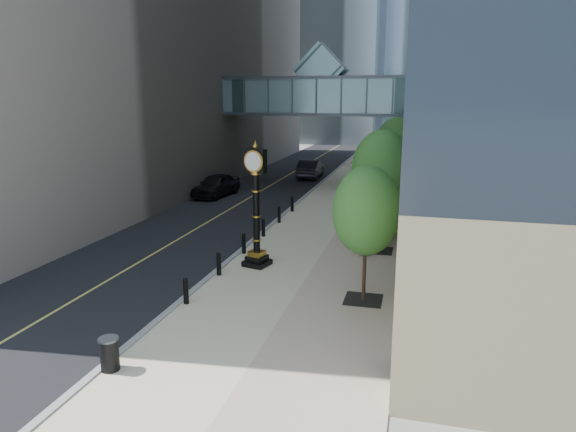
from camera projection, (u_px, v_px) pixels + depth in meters
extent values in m
plane|color=gray|center=(247.00, 324.00, 17.38)|extent=(320.00, 320.00, 0.00)
cube|color=black|center=(305.00, 165.00, 56.77)|extent=(8.00, 180.00, 0.02)
cube|color=beige|center=(378.00, 168.00, 54.80)|extent=(8.00, 180.00, 0.06)
cube|color=gray|center=(341.00, 166.00, 55.78)|extent=(0.25, 180.00, 0.07)
cube|color=#487273|center=(321.00, 96.00, 42.76)|extent=(17.00, 4.00, 3.00)
cube|color=#383F44|center=(321.00, 114.00, 43.10)|extent=(17.00, 4.20, 0.25)
cube|color=#383F44|center=(321.00, 78.00, 42.43)|extent=(17.00, 4.20, 0.25)
cube|color=#487273|center=(321.00, 70.00, 42.28)|extent=(4.24, 3.00, 4.24)
cube|color=#383F44|center=(386.00, 157.00, 28.74)|extent=(3.00, 8.00, 0.25)
cube|color=#487273|center=(386.00, 154.00, 28.71)|extent=(2.80, 7.80, 0.06)
cylinder|color=#383F44|center=(353.00, 206.00, 26.06)|extent=(0.12, 0.12, 4.20)
cylinder|color=#383F44|center=(368.00, 182.00, 33.03)|extent=(0.12, 0.12, 4.20)
cylinder|color=black|center=(186.00, 292.00, 18.87)|extent=(0.20, 0.20, 0.90)
cylinder|color=black|center=(219.00, 265.00, 21.88)|extent=(0.20, 0.20, 0.90)
cylinder|color=black|center=(244.00, 244.00, 24.90)|extent=(0.20, 0.20, 0.90)
cylinder|color=black|center=(263.00, 228.00, 27.91)|extent=(0.20, 0.20, 0.90)
cylinder|color=black|center=(279.00, 215.00, 30.92)|extent=(0.20, 0.20, 0.90)
cylinder|color=black|center=(292.00, 205.00, 33.94)|extent=(0.20, 0.20, 0.90)
cube|color=black|center=(363.00, 300.00, 19.31)|extent=(1.40, 1.40, 0.02)
cylinder|color=#3F2A1A|center=(364.00, 266.00, 19.00)|extent=(0.14, 0.14, 2.70)
ellipsoid|color=#2C6A27|center=(366.00, 211.00, 18.52)|extent=(2.47, 2.47, 3.29)
cube|color=black|center=(378.00, 250.00, 25.43)|extent=(1.40, 1.40, 0.02)
cylinder|color=#3F2A1A|center=(379.00, 220.00, 25.07)|extent=(0.14, 0.14, 3.15)
ellipsoid|color=#2C6A27|center=(382.00, 170.00, 24.51)|extent=(2.89, 2.89, 3.85)
cube|color=black|center=(387.00, 220.00, 31.55)|extent=(1.40, 1.40, 0.02)
cylinder|color=#3F2A1A|center=(388.00, 199.00, 31.25)|extent=(0.14, 0.14, 2.68)
ellipsoid|color=#2C6A27|center=(390.00, 165.00, 30.77)|extent=(2.45, 2.45, 3.27)
cube|color=black|center=(393.00, 200.00, 37.67)|extent=(1.40, 1.40, 0.02)
cylinder|color=#3F2A1A|center=(394.00, 179.00, 37.31)|extent=(0.14, 0.14, 3.19)
ellipsoid|color=#2C6A27|center=(396.00, 145.00, 36.74)|extent=(2.92, 2.92, 3.90)
cube|color=black|center=(398.00, 185.00, 43.79)|extent=(1.40, 1.40, 0.02)
cylinder|color=#3F2A1A|center=(399.00, 169.00, 43.47)|extent=(0.14, 0.14, 2.83)
ellipsoid|color=#2C6A27|center=(400.00, 143.00, 42.97)|extent=(2.60, 2.60, 3.46)
cube|color=black|center=(257.00, 263.00, 23.21)|extent=(1.26, 1.26, 0.23)
cube|color=black|center=(257.00, 258.00, 23.15)|extent=(0.98, 0.98, 0.23)
cube|color=gold|center=(257.00, 253.00, 23.10)|extent=(0.77, 0.77, 0.23)
cylinder|color=black|center=(256.00, 212.00, 22.67)|extent=(0.30, 0.30, 3.54)
cube|color=black|center=(256.00, 161.00, 22.14)|extent=(1.03, 0.58, 1.03)
cylinder|color=white|center=(257.00, 160.00, 22.33)|extent=(0.78, 0.25, 0.80)
cylinder|color=white|center=(254.00, 162.00, 21.95)|extent=(0.78, 0.25, 0.80)
sphere|color=gold|center=(255.00, 146.00, 22.00)|extent=(0.23, 0.23, 0.23)
cylinder|color=black|center=(110.00, 355.00, 14.30)|extent=(0.55, 0.55, 0.90)
imported|color=#B8B2A9|center=(363.00, 239.00, 24.31)|extent=(0.69, 0.49, 1.75)
imported|color=black|center=(216.00, 185.00, 39.16)|extent=(2.62, 5.21, 1.70)
imported|color=black|center=(310.00, 169.00, 47.99)|extent=(2.00, 5.25, 1.71)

